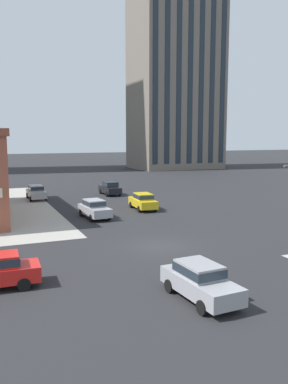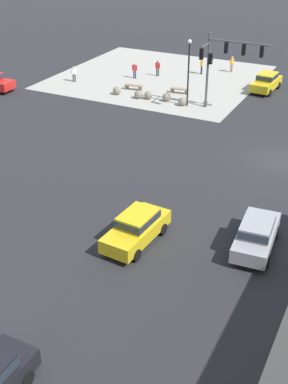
# 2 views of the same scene
# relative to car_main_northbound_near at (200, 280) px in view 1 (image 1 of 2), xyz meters

# --- Properties ---
(ground_plane) EXTENTS (320.00, 320.00, 0.00)m
(ground_plane) POSITION_rel_car_main_northbound_near_xyz_m (2.18, 8.91, -0.92)
(ground_plane) COLOR #262628
(car_main_northbound_near) EXTENTS (2.09, 4.50, 1.68)m
(car_main_northbound_near) POSITION_rel_car_main_northbound_near_xyz_m (0.00, 0.00, 0.00)
(car_main_northbound_near) COLOR #99999E
(car_main_northbound_near) RESTS_ON ground
(car_main_southbound_near) EXTENTS (1.96, 4.43, 1.68)m
(car_main_southbound_near) POSITION_rel_car_main_northbound_near_xyz_m (-2.62, 33.12, 0.00)
(car_main_southbound_near) COLOR #99999E
(car_main_southbound_near) RESTS_ON ground
(car_cross_eastbound) EXTENTS (2.16, 4.53, 1.68)m
(car_cross_eastbound) POSITION_rel_car_main_northbound_near_xyz_m (0.70, 19.82, 0.00)
(car_cross_eastbound) COLOR #99999E
(car_cross_eastbound) RESTS_ON ground
(car_parked_curb) EXTENTS (1.90, 4.40, 1.68)m
(car_parked_curb) POSITION_rel_car_main_northbound_near_xyz_m (6.60, 33.32, 0.00)
(car_parked_curb) COLOR black
(car_parked_curb) RESTS_ON ground
(car_cross_far) EXTENTS (2.12, 4.51, 1.68)m
(car_cross_far) POSITION_rel_car_main_northbound_near_xyz_m (6.43, 22.01, 0.00)
(car_cross_far) COLOR gold
(car_cross_far) RESTS_ON ground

